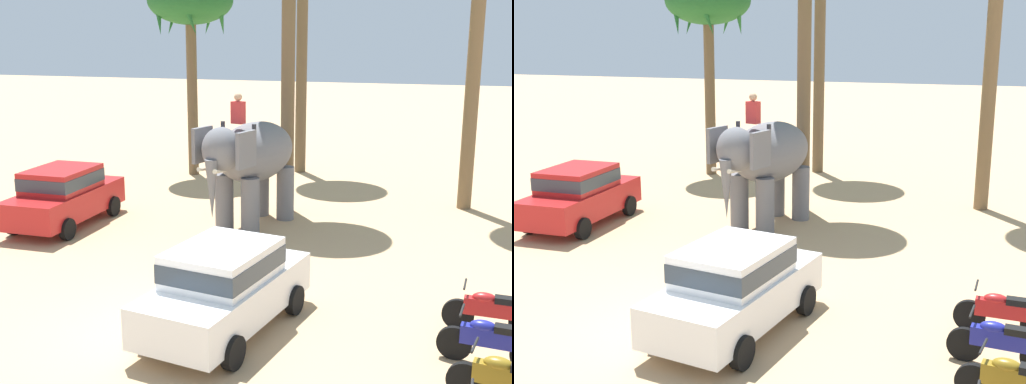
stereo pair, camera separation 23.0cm
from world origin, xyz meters
The scene contains 8 objects.
ground_plane centered at (0.00, 0.00, 0.00)m, with size 120.00×120.00×0.00m, color tan.
car_sedan_foreground centered at (0.92, 0.26, 0.93)m, with size 2.42×4.34×1.70m.
car_parked_far_side centered at (-5.87, 5.65, 0.93)m, with size 1.90×4.11×1.70m.
elephant_with_mahout centered at (-0.67, 7.09, 1.99)m, with size 2.53×4.02×3.88m.
motorcycle_second_in_row centered at (5.85, -1.07, 0.46)m, with size 1.79×0.58×0.94m.
motorcycle_mid_row centered at (5.67, 0.26, 0.46)m, with size 1.80×0.55×0.94m.
motorcycle_fourth_in_row centered at (5.72, 1.57, 0.46)m, with size 1.80×0.55×0.94m.
palm_tree_far_back centered at (-4.93, 13.35, 6.39)m, with size 3.20×3.20×7.48m.
Camera 1 is at (4.89, -11.00, 5.60)m, focal length 47.80 mm.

